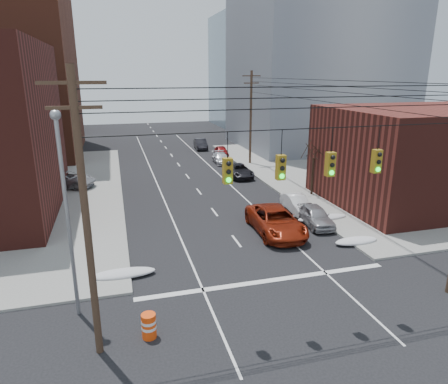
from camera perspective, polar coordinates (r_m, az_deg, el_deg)
ground at (r=17.20m, az=14.65°, el=-22.47°), size 160.00×160.00×0.00m
sidewalk_ne at (r=52.51m, az=25.87°, el=3.27°), size 40.00×40.00×0.15m
building_brick_far at (r=87.48m, az=-28.37°, el=11.61°), size 22.00×18.00×12.00m
building_office at (r=62.62m, az=13.12°, el=17.86°), size 22.00×20.00×25.00m
building_glass at (r=87.13m, az=5.88°, el=16.73°), size 20.00×18.00×22.00m
building_storefront at (r=37.83m, az=27.00°, el=4.61°), size 16.00×12.00×8.00m
utility_pole_left at (r=15.19m, az=-19.14°, el=-3.21°), size 2.20×0.28×11.00m
utility_pole_far at (r=48.25m, az=3.84°, el=10.74°), size 2.20×0.28×11.00m
traffic_signals at (r=16.47m, az=11.66°, el=3.90°), size 17.00×0.42×2.02m
street_light at (r=18.21m, az=-21.71°, el=-1.05°), size 0.44×0.44×9.32m
bare_tree at (r=36.55m, az=12.57°, el=2.97°), size 2.09×2.20×4.93m
snow_nw at (r=22.87m, az=-14.21°, el=-11.23°), size 3.50×1.08×0.42m
snow_ne at (r=27.56m, az=18.37°, el=-6.65°), size 3.00×1.08×0.42m
snow_east_far at (r=31.10m, az=13.85°, el=-3.60°), size 4.00×1.08×0.42m
red_pickup at (r=27.92m, az=7.39°, el=-4.13°), size 3.06×6.33×1.74m
parked_car_a at (r=29.88m, az=12.89°, el=-3.31°), size 2.03×4.38×1.45m
parked_car_b at (r=32.46m, az=10.37°, el=-1.66°), size 1.62×4.12×1.34m
parked_car_c at (r=42.78m, az=2.14°, el=3.07°), size 2.29×4.95×1.37m
parked_car_d at (r=49.46m, az=-0.42°, el=4.88°), size 2.02×4.45×1.27m
parked_car_e at (r=53.69m, az=-0.37°, el=5.85°), size 1.95×4.04×1.33m
parked_car_f at (r=58.92m, az=-3.37°, el=6.87°), size 1.87×4.62×1.49m
lot_car_a at (r=38.20m, az=-25.17°, el=0.06°), size 4.49×3.05×1.40m
lot_car_b at (r=41.14m, az=-21.69°, el=1.67°), size 6.08×4.33×1.54m
lot_car_d at (r=41.15m, az=-29.01°, el=0.55°), size 4.01×2.66×1.27m
construction_barrel at (r=17.88m, az=-10.68°, el=-18.24°), size 0.70×0.70×1.10m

